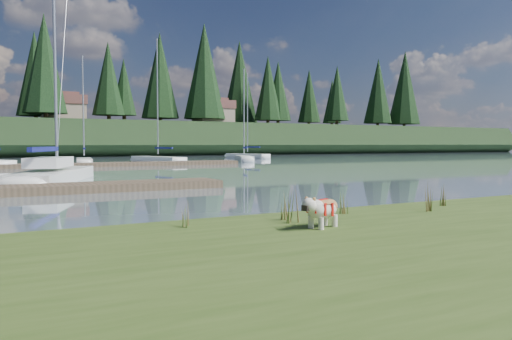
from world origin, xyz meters
TOP-DOWN VIEW (x-y plane):
  - ground at (0.00, 30.00)m, footprint 200.00×200.00m
  - bank at (0.00, -6.00)m, footprint 60.00×9.00m
  - ridge at (0.00, 73.00)m, footprint 200.00×20.00m
  - bulldog at (0.62, -3.46)m, footprint 0.92×0.57m
  - sailboat_main at (-1.48, 15.11)m, footprint 5.39×10.11m
  - dock_near at (-4.00, 9.00)m, footprint 16.00×2.00m
  - dock_far at (2.00, 30.00)m, footprint 26.00×2.20m
  - sailboat_bg_2 at (2.83, 33.87)m, footprint 2.02×6.12m
  - sailboat_bg_3 at (9.77, 36.67)m, footprint 3.72×8.22m
  - sailboat_bg_4 at (18.91, 35.63)m, footprint 3.23×6.40m
  - sailboat_bg_5 at (23.76, 45.02)m, footprint 3.39×7.52m
  - weed_0 at (0.43, -2.75)m, footprint 0.17×0.14m
  - weed_1 at (0.56, -2.40)m, footprint 0.17×0.14m
  - weed_2 at (3.79, -2.83)m, footprint 0.17×0.14m
  - weed_3 at (-1.36, -2.30)m, footprint 0.17×0.14m
  - weed_4 at (1.97, -2.31)m, footprint 0.17×0.14m
  - weed_5 at (4.85, -2.41)m, footprint 0.17×0.14m
  - mud_lip at (0.00, -1.60)m, footprint 60.00×0.50m
  - conifer_4 at (3.00, 66.00)m, footprint 6.16×6.16m
  - conifer_5 at (15.00, 70.00)m, footprint 3.96×3.96m
  - conifer_6 at (28.00, 68.00)m, footprint 7.04×7.04m
  - conifer_7 at (42.00, 71.00)m, footprint 5.28×5.28m
  - conifer_8 at (55.00, 67.00)m, footprint 4.62×4.62m
  - conifer_9 at (68.00, 70.00)m, footprint 5.94×5.94m
  - house_1 at (6.00, 71.00)m, footprint 6.30×5.30m
  - house_2 at (30.00, 69.00)m, footprint 6.30×5.30m

SIDE VIEW (x-z plane):
  - ground at x=0.00m, z-range 0.00..0.00m
  - mud_lip at x=0.00m, z-range 0.00..0.14m
  - dock_near at x=-4.00m, z-range 0.00..0.30m
  - dock_far at x=2.00m, z-range 0.00..0.30m
  - bank at x=0.00m, z-range 0.00..0.35m
  - sailboat_bg_5 at x=23.76m, z-range -5.00..5.64m
  - sailboat_bg_3 at x=9.77m, z-range -5.62..6.26m
  - sailboat_bg_4 at x=18.91m, z-range -4.44..5.10m
  - sailboat_bg_2 at x=2.83m, z-range -4.29..4.96m
  - sailboat_main at x=-1.48m, z-range -6.75..7.59m
  - weed_3 at x=-1.36m, z-range 0.31..0.77m
  - weed_4 at x=1.97m, z-range 0.31..0.80m
  - weed_1 at x=0.56m, z-range 0.31..0.82m
  - weed_5 at x=4.85m, z-range 0.31..0.86m
  - weed_2 at x=3.79m, z-range 0.30..0.98m
  - weed_0 at x=0.43m, z-range 0.29..1.02m
  - bulldog at x=0.62m, z-range 0.42..0.96m
  - ridge at x=0.00m, z-range 0.00..5.00m
  - house_1 at x=6.00m, z-range 4.99..9.64m
  - house_2 at x=30.00m, z-range 4.99..9.64m
  - conifer_5 at x=15.00m, z-range 5.65..16.00m
  - conifer_8 at x=55.00m, z-range 5.62..17.40m
  - conifer_7 at x=42.00m, z-range 5.59..18.79m
  - conifer_9 at x=68.00m, z-range 5.55..20.18m
  - conifer_4 at x=3.00m, z-range 5.54..20.64m
  - conifer_6 at x=28.00m, z-range 5.49..22.49m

